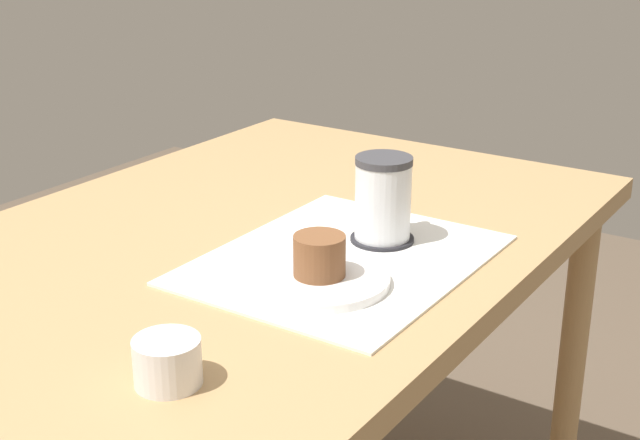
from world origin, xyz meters
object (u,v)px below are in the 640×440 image
(coffee_mug, at_px, (384,197))
(sugar_bowl, at_px, (167,362))
(dining_table, at_px, (250,287))
(pastry, at_px, (319,256))
(pastry_plate, at_px, (319,279))

(coffee_mug, xyz_separation_m, sugar_bowl, (-0.46, -0.01, -0.04))
(dining_table, relative_size, pastry, 17.84)
(pastry_plate, xyz_separation_m, sugar_bowl, (-0.28, -0.00, 0.02))
(coffee_mug, relative_size, sugar_bowl, 1.69)
(sugar_bowl, bearing_deg, pastry, 0.38)
(coffee_mug, bearing_deg, dining_table, 116.50)
(dining_table, bearing_deg, sugar_bowl, -153.46)
(coffee_mug, distance_m, sugar_bowl, 0.46)
(pastry_plate, distance_m, pastry, 0.03)
(pastry_plate, height_order, coffee_mug, coffee_mug)
(coffee_mug, bearing_deg, pastry, -177.48)
(dining_table, xyz_separation_m, pastry_plate, (-0.09, -0.18, 0.09))
(dining_table, height_order, sugar_bowl, sugar_bowl)
(dining_table, height_order, pastry_plate, pastry_plate)
(pastry_plate, relative_size, sugar_bowl, 2.56)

